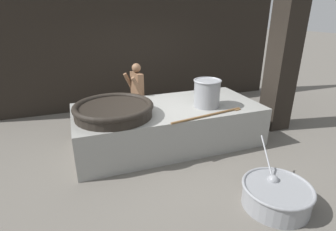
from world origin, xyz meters
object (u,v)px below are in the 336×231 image
giant_wok_near (114,109)px  prep_bowl_vegetables (276,194)px  cook (137,92)px  stock_pot (207,93)px

giant_wok_near → prep_bowl_vegetables: size_ratio=1.19×
giant_wok_near → prep_bowl_vegetables: bearing=-49.9°
cook → prep_bowl_vegetables: 3.68m
cook → prep_bowl_vegetables: cook is taller
giant_wok_near → stock_pot: (1.81, -0.09, 0.15)m
giant_wok_near → prep_bowl_vegetables: 2.94m
stock_pot → cook: 1.77m
giant_wok_near → stock_pot: size_ratio=2.65×
giant_wok_near → stock_pot: bearing=-2.9°
stock_pot → prep_bowl_vegetables: stock_pot is taller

